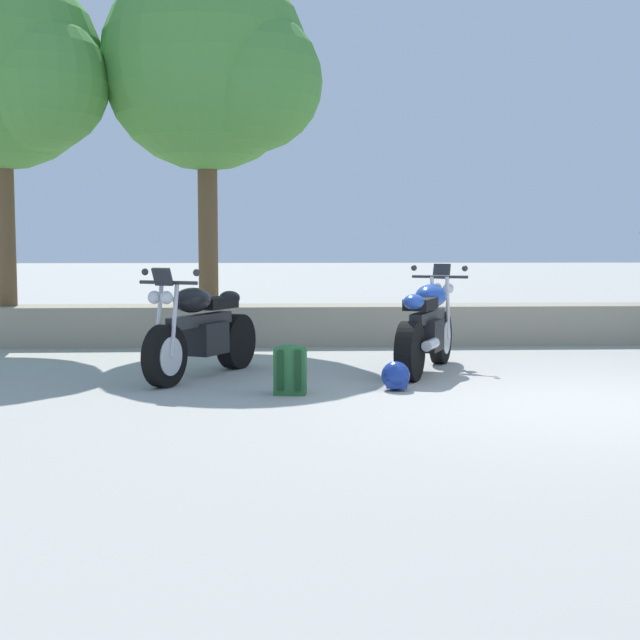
% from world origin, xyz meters
% --- Properties ---
extents(ground_plane, '(120.00, 120.00, 0.00)m').
position_xyz_m(ground_plane, '(0.00, 0.00, 0.00)').
color(ground_plane, '#A3A099').
extents(stone_wall, '(36.00, 0.80, 0.55)m').
position_xyz_m(stone_wall, '(0.00, 4.80, 0.28)').
color(stone_wall, gray).
rests_on(stone_wall, ground).
extents(motorcycle_black_near_left, '(1.12, 1.92, 1.18)m').
position_xyz_m(motorcycle_black_near_left, '(-3.51, 1.72, 0.49)').
color(motorcycle_black_near_left, black).
rests_on(motorcycle_black_near_left, ground).
extents(motorcycle_blue_centre, '(1.05, 1.96, 1.18)m').
position_xyz_m(motorcycle_blue_centre, '(-1.05, 2.04, 0.49)').
color(motorcycle_blue_centre, black).
rests_on(motorcycle_blue_centre, ground).
extents(rider_backpack, '(0.32, 0.28, 0.47)m').
position_xyz_m(rider_backpack, '(-2.59, 0.62, 0.24)').
color(rider_backpack, '#2D6B38').
rests_on(rider_backpack, ground).
extents(rider_helmet, '(0.28, 0.28, 0.28)m').
position_xyz_m(rider_helmet, '(-1.57, 0.81, 0.14)').
color(rider_helmet, navy).
rests_on(rider_helmet, ground).
extents(leafy_tree_far_left, '(2.95, 2.81, 4.69)m').
position_xyz_m(leafy_tree_far_left, '(-6.34, 4.79, 3.76)').
color(leafy_tree_far_left, brown).
rests_on(leafy_tree_far_left, stone_wall).
extents(leafy_tree_mid_left, '(3.08, 2.94, 4.83)m').
position_xyz_m(leafy_tree_mid_left, '(-3.55, 4.99, 3.84)').
color(leafy_tree_mid_left, brown).
rests_on(leafy_tree_mid_left, stone_wall).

